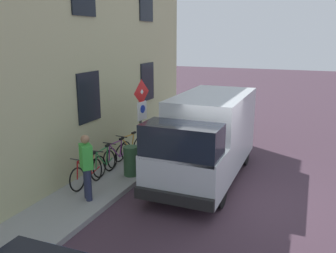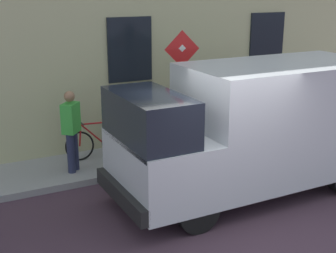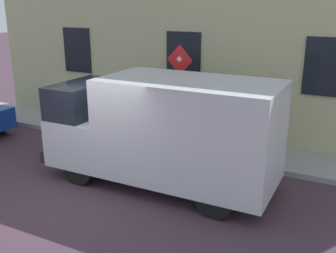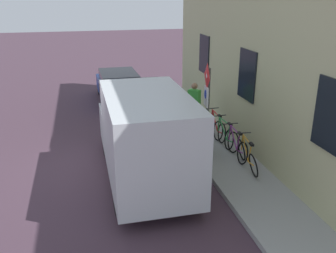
# 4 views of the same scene
# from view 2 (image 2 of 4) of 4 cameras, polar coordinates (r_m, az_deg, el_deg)

# --- Properties ---
(ground_plane) EXTENTS (80.00, 80.00, 0.00)m
(ground_plane) POSITION_cam_2_polar(r_m,az_deg,el_deg) (8.17, 7.76, -11.74)
(ground_plane) COLOR #412D39
(sidewalk_slab) EXTENTS (1.69, 16.60, 0.14)m
(sidewalk_slab) POSITION_cam_2_polar(r_m,az_deg,el_deg) (10.91, -2.71, -3.68)
(sidewalk_slab) COLOR gray
(sidewalk_slab) RESTS_ON ground_plane
(sign_post_stacked) EXTENTS (0.18, 0.56, 2.74)m
(sign_post_stacked) POSITION_cam_2_polar(r_m,az_deg,el_deg) (10.10, 1.66, 5.94)
(sign_post_stacked) COLOR #474C47
(sign_post_stacked) RESTS_ON sidewalk_slab
(delivery_van) EXTENTS (2.02, 5.34, 2.50)m
(delivery_van) POSITION_cam_2_polar(r_m,az_deg,el_deg) (8.99, 10.55, 0.03)
(delivery_van) COLOR silver
(delivery_van) RESTS_ON ground_plane
(bicycle_orange) EXTENTS (0.46, 1.72, 0.89)m
(bicycle_orange) POSITION_cam_2_polar(r_m,az_deg,el_deg) (11.67, 3.28, -0.03)
(bicycle_orange) COLOR black
(bicycle_orange) RESTS_ON sidewalk_slab
(bicycle_purple) EXTENTS (0.46, 1.71, 0.89)m
(bicycle_purple) POSITION_cam_2_polar(r_m,az_deg,el_deg) (11.29, -0.28, -0.58)
(bicycle_purple) COLOR black
(bicycle_purple) RESTS_ON sidewalk_slab
(bicycle_green) EXTENTS (0.46, 1.72, 0.89)m
(bicycle_green) POSITION_cam_2_polar(r_m,az_deg,el_deg) (10.97, -4.08, -1.16)
(bicycle_green) COLOR black
(bicycle_green) RESTS_ON sidewalk_slab
(bicycle_red) EXTENTS (0.46, 1.71, 0.89)m
(bicycle_red) POSITION_cam_2_polar(r_m,az_deg,el_deg) (10.69, -8.09, -1.77)
(bicycle_red) COLOR black
(bicycle_red) RESTS_ON sidewalk_slab
(pedestrian) EXTENTS (0.47, 0.46, 1.72)m
(pedestrian) POSITION_cam_2_polar(r_m,az_deg,el_deg) (9.79, -11.73, -0.26)
(pedestrian) COLOR #262B47
(pedestrian) RESTS_ON sidewalk_slab
(litter_bin) EXTENTS (0.44, 0.44, 0.90)m
(litter_bin) POSITION_cam_2_polar(r_m,az_deg,el_deg) (10.35, -1.16, -1.76)
(litter_bin) COLOR #2D5133
(litter_bin) RESTS_ON sidewalk_slab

